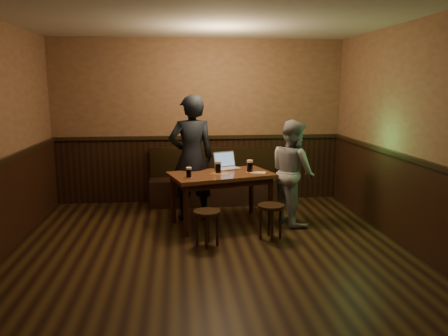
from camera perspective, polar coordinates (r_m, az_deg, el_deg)
room at (r=4.89m, az=-1.55°, el=1.16°), size 5.04×6.04×2.84m
bench at (r=7.55m, az=-1.26°, el=-2.31°), size 2.20×0.50×0.95m
pub_table at (r=6.31m, az=-0.36°, el=-1.58°), size 1.60×1.18×0.77m
stool_left at (r=5.55m, az=-2.23°, el=-6.53°), size 0.39×0.39×0.46m
stool_right at (r=5.81m, az=6.12°, el=-5.71°), size 0.37×0.37×0.47m
pint_left at (r=5.98m, az=-4.62°, el=-0.59°), size 0.09×0.09×0.15m
pint_mid at (r=6.30m, az=-0.76°, el=0.12°), size 0.11×0.11×0.17m
pint_right at (r=6.38m, az=3.39°, el=0.28°), size 0.12×0.12×0.18m
laptop at (r=6.63m, az=0.33°, el=0.47°), size 0.44×0.40×0.25m
menu at (r=6.36m, az=4.46°, el=-0.57°), size 0.26×0.21×0.00m
person_suit at (r=6.59m, az=-4.25°, el=1.35°), size 0.76×0.57×1.89m
person_grey at (r=6.47m, az=8.95°, el=-0.51°), size 0.78×0.89×1.53m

